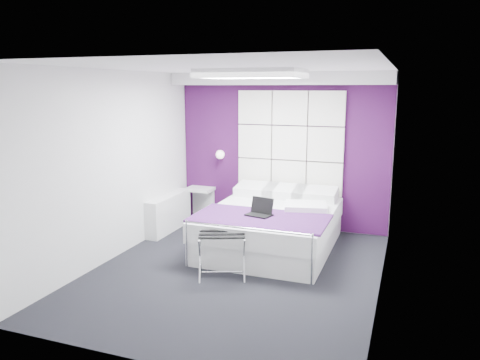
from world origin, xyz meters
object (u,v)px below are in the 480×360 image
at_px(radiator, 169,213).
at_px(wall_lamp, 221,154).
at_px(luggage_rack, 222,255).
at_px(laptop, 260,211).
at_px(bed, 271,227).
at_px(nightstand, 200,189).

bearing_deg(radiator, wall_lamp, 49.90).
height_order(luggage_rack, laptop, laptop).
xyz_separation_m(luggage_rack, laptop, (0.24, 0.79, 0.40)).
distance_m(wall_lamp, bed, 1.83).
bearing_deg(nightstand, bed, -31.31).
distance_m(wall_lamp, nightstand, 0.75).
bearing_deg(laptop, nightstand, 151.17).
relative_size(radiator, bed, 0.54).
bearing_deg(nightstand, wall_lamp, 5.81).
distance_m(wall_lamp, luggage_rack, 2.64).
bearing_deg(luggage_rack, wall_lamp, 90.75).
xyz_separation_m(radiator, nightstand, (0.25, 0.72, 0.28)).
relative_size(bed, laptop, 6.60).
height_order(bed, nightstand, bed).
height_order(nightstand, laptop, laptop).
relative_size(wall_lamp, laptop, 0.45).
distance_m(wall_lamp, radiator, 1.35).
bearing_deg(laptop, luggage_rack, -93.45).
height_order(wall_lamp, nightstand, wall_lamp).
bearing_deg(luggage_rack, bed, 55.64).
bearing_deg(laptop, bed, 99.02).
bearing_deg(radiator, nightstand, 71.09).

